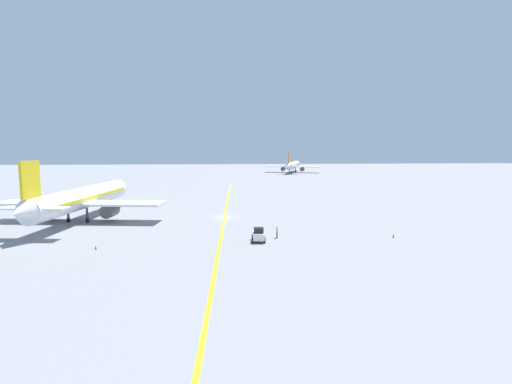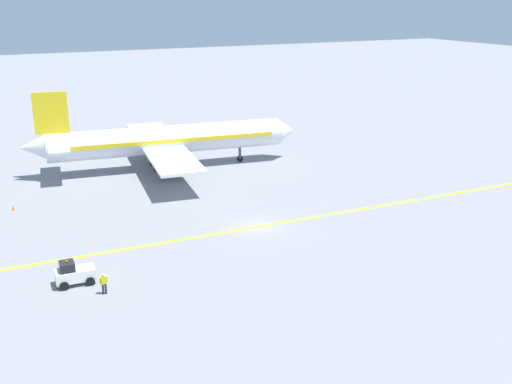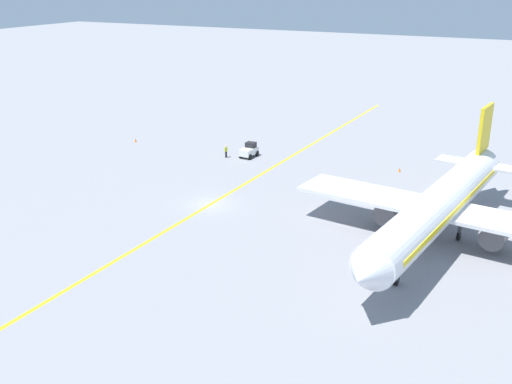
# 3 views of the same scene
# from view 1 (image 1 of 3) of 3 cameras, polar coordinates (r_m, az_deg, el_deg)

# --- Properties ---
(ground_plane) EXTENTS (400.00, 400.00, 0.00)m
(ground_plane) POSITION_cam_1_polar(r_m,az_deg,el_deg) (70.68, -4.52, -3.63)
(ground_plane) COLOR gray
(apron_yellow_centreline) EXTENTS (4.01, 119.96, 0.01)m
(apron_yellow_centreline) POSITION_cam_1_polar(r_m,az_deg,el_deg) (70.68, -4.52, -3.63)
(apron_yellow_centreline) COLOR yellow
(apron_yellow_centreline) RESTS_ON ground
(airplane_at_gate) EXTENTS (28.44, 35.52, 10.60)m
(airplane_at_gate) POSITION_cam_1_polar(r_m,az_deg,el_deg) (72.99, -23.66, -0.90)
(airplane_at_gate) COLOR white
(airplane_at_gate) RESTS_ON ground
(airplane_distant_taxiing) EXTENTS (25.44, 31.26, 9.54)m
(airplane_distant_taxiing) POSITION_cam_1_polar(r_m,az_deg,el_deg) (187.36, 5.29, 3.82)
(airplane_distant_taxiing) COLOR silver
(airplane_distant_taxiing) RESTS_ON ground
(baggage_tug_white) EXTENTS (1.87, 3.06, 2.11)m
(baggage_tug_white) POSITION_cam_1_polar(r_m,az_deg,el_deg) (52.94, 0.36, -6.12)
(baggage_tug_white) COLOR white
(baggage_tug_white) RESTS_ON ground
(ground_crew_worker) EXTENTS (0.25, 0.58, 1.68)m
(ground_crew_worker) POSITION_cam_1_polar(r_m,az_deg,el_deg) (54.88, 3.01, -5.66)
(ground_crew_worker) COLOR #23232D
(ground_crew_worker) RESTS_ON ground
(traffic_cone_near_nose) EXTENTS (0.32, 0.32, 0.55)m
(traffic_cone_near_nose) POSITION_cam_1_polar(r_m,az_deg,el_deg) (58.39, 19.03, -5.91)
(traffic_cone_near_nose) COLOR orange
(traffic_cone_near_nose) RESTS_ON ground
(traffic_cone_mid_apron) EXTENTS (0.32, 0.32, 0.55)m
(traffic_cone_mid_apron) POSITION_cam_1_polar(r_m,az_deg,el_deg) (52.79, -21.92, -7.35)
(traffic_cone_mid_apron) COLOR orange
(traffic_cone_mid_apron) RESTS_ON ground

